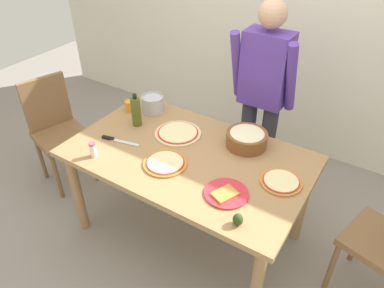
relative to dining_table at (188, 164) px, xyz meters
name	(u,v)px	position (x,y,z in m)	size (l,w,h in m)	color
ground	(189,231)	(0.00, 0.00, -0.67)	(8.00, 8.00, 0.00)	gray
wall_back	(287,13)	(0.00, 1.60, 0.63)	(5.60, 0.10, 2.60)	silver
dining_table	(188,164)	(0.00, 0.00, 0.00)	(1.60, 0.96, 0.76)	#A37A4C
person_cook	(263,92)	(0.18, 0.76, 0.27)	(0.49, 0.25, 1.62)	#2D2D38
chair_wooden_left	(56,126)	(-1.32, -0.04, -0.13)	(0.50, 0.50, 0.95)	brown
pizza_raw_on_board	(178,133)	(-0.19, 0.16, 0.10)	(0.33, 0.33, 0.02)	beige
pizza_cooked_on_tray	(281,182)	(0.63, 0.06, 0.10)	(0.25, 0.25, 0.02)	#C67A33
pizza_second_cooked	(165,163)	(-0.06, -0.17, 0.10)	(0.28, 0.28, 0.02)	#C67A33
plate_with_slice	(226,193)	(0.40, -0.21, 0.10)	(0.26, 0.26, 0.02)	red
popcorn_bowl	(247,138)	(0.28, 0.30, 0.15)	(0.28, 0.28, 0.11)	brown
olive_oil_bottle	(136,111)	(-0.51, 0.10, 0.20)	(0.07, 0.07, 0.26)	#47561E
steel_pot	(153,104)	(-0.54, 0.32, 0.16)	(0.17, 0.17, 0.13)	#B7B7BC
cup_orange	(129,106)	(-0.70, 0.23, 0.13)	(0.07, 0.07, 0.09)	orange
salt_shaker	(93,150)	(-0.51, -0.35, 0.14)	(0.04, 0.04, 0.11)	white
chef_knife	(116,140)	(-0.51, -0.14, 0.10)	(0.29, 0.09, 0.02)	silver
avocado	(238,219)	(0.56, -0.37, 0.13)	(0.06, 0.06, 0.07)	#2D4219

